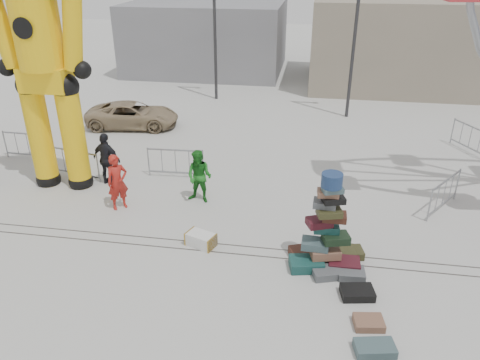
% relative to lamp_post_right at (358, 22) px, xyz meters
% --- Properties ---
extents(ground, '(90.00, 90.00, 0.00)m').
position_rel_lamp_post_right_xyz_m(ground, '(-3.09, -13.00, -4.48)').
color(ground, '#9E9E99').
rests_on(ground, ground).
extents(track_line_near, '(40.00, 0.04, 0.01)m').
position_rel_lamp_post_right_xyz_m(track_line_near, '(-3.09, -12.40, -4.48)').
color(track_line_near, '#47443F').
rests_on(track_line_near, ground).
extents(track_line_far, '(40.00, 0.04, 0.01)m').
position_rel_lamp_post_right_xyz_m(track_line_far, '(-3.09, -12.00, -4.48)').
color(track_line_far, '#47443F').
rests_on(track_line_far, ground).
extents(building_right, '(12.00, 8.00, 5.00)m').
position_rel_lamp_post_right_xyz_m(building_right, '(3.91, 7.00, -1.98)').
color(building_right, gray).
rests_on(building_right, ground).
extents(building_left, '(10.00, 8.00, 4.40)m').
position_rel_lamp_post_right_xyz_m(building_left, '(-9.09, 9.00, -2.28)').
color(building_left, gray).
rests_on(building_left, ground).
extents(lamp_post_right, '(1.41, 0.25, 8.00)m').
position_rel_lamp_post_right_xyz_m(lamp_post_right, '(0.00, 0.00, 0.00)').
color(lamp_post_right, '#2D2D30').
rests_on(lamp_post_right, ground).
extents(lamp_post_left, '(1.41, 0.25, 8.00)m').
position_rel_lamp_post_right_xyz_m(lamp_post_left, '(-7.00, 2.00, 0.00)').
color(lamp_post_left, '#2D2D30').
rests_on(lamp_post_left, ground).
extents(suitcase_tower, '(1.89, 1.67, 2.65)m').
position_rel_lamp_post_right_xyz_m(suitcase_tower, '(-1.21, -12.45, -3.74)').
color(suitcase_tower, '#174744').
rests_on(suitcase_tower, ground).
extents(crash_test_dummy, '(3.22, 1.43, 8.18)m').
position_rel_lamp_post_right_xyz_m(crash_test_dummy, '(-10.20, -9.20, -0.17)').
color(crash_test_dummy, black).
rests_on(crash_test_dummy, ground).
extents(steamer_trunk, '(0.91, 0.72, 0.37)m').
position_rel_lamp_post_right_xyz_m(steamer_trunk, '(-4.58, -12.14, -4.30)').
color(steamer_trunk, silver).
rests_on(steamer_trunk, ground).
extents(row_case_0, '(0.92, 0.67, 0.22)m').
position_rel_lamp_post_right_xyz_m(row_case_0, '(-0.58, -12.02, -4.37)').
color(row_case_0, '#39391C').
rests_on(row_case_0, ground).
extents(row_case_1, '(0.69, 0.56, 0.21)m').
position_rel_lamp_post_right_xyz_m(row_case_1, '(-0.51, -12.91, -4.38)').
color(row_case_1, '#53575B').
rests_on(row_case_1, ground).
extents(row_case_2, '(0.85, 0.66, 0.22)m').
position_rel_lamp_post_right_xyz_m(row_case_2, '(-0.41, -13.64, -4.37)').
color(row_case_2, black).
rests_on(row_case_2, ground).
extents(row_case_3, '(0.70, 0.57, 0.18)m').
position_rel_lamp_post_right_xyz_m(row_case_3, '(-0.22, -14.60, -4.39)').
color(row_case_3, brown).
rests_on(row_case_3, ground).
extents(row_case_4, '(0.90, 0.62, 0.21)m').
position_rel_lamp_post_right_xyz_m(row_case_4, '(-0.16, -15.35, -4.38)').
color(row_case_4, '#435B5F').
rests_on(row_case_4, ground).
extents(barricade_dummy_a, '(2.00, 0.17, 1.10)m').
position_rel_lamp_post_right_xyz_m(barricade_dummy_a, '(-12.65, -7.32, -3.93)').
color(barricade_dummy_a, gray).
rests_on(barricade_dummy_a, ground).
extents(barricade_dummy_b, '(1.97, 0.55, 1.10)m').
position_rel_lamp_post_right_xyz_m(barricade_dummy_b, '(-10.03, -8.64, -3.93)').
color(barricade_dummy_b, gray).
rests_on(barricade_dummy_b, ground).
extents(barricade_dummy_c, '(2.00, 0.18, 1.10)m').
position_rel_lamp_post_right_xyz_m(barricade_dummy_c, '(-6.49, -7.99, -3.93)').
color(barricade_dummy_c, gray).
rests_on(barricade_dummy_c, ground).
extents(barricade_wheel_front, '(1.25, 1.68, 1.10)m').
position_rel_lamp_post_right_xyz_m(barricade_wheel_front, '(2.49, -8.97, -3.93)').
color(barricade_wheel_front, gray).
rests_on(barricade_wheel_front, ground).
extents(barricade_wheel_back, '(1.01, 1.82, 1.10)m').
position_rel_lamp_post_right_xyz_m(barricade_wheel_back, '(4.61, -3.77, -3.93)').
color(barricade_wheel_back, gray).
rests_on(barricade_wheel_back, ground).
extents(pedestrian_red, '(0.78, 0.76, 1.82)m').
position_rel_lamp_post_right_xyz_m(pedestrian_red, '(-7.63, -10.47, -3.57)').
color(pedestrian_red, '#A41E17').
rests_on(pedestrian_red, ground).
extents(pedestrian_green, '(0.98, 0.83, 1.77)m').
position_rel_lamp_post_right_xyz_m(pedestrian_green, '(-5.21, -9.63, -3.60)').
color(pedestrian_green, '#1B6D1D').
rests_on(pedestrian_green, ground).
extents(pedestrian_black, '(1.18, 0.73, 1.87)m').
position_rel_lamp_post_right_xyz_m(pedestrian_black, '(-8.66, -8.89, -3.55)').
color(pedestrian_black, black).
rests_on(pedestrian_black, ground).
extents(parked_suv, '(4.36, 2.40, 1.16)m').
position_rel_lamp_post_right_xyz_m(parked_suv, '(-9.97, -3.12, -3.90)').
color(parked_suv, '#988362').
rests_on(parked_suv, ground).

